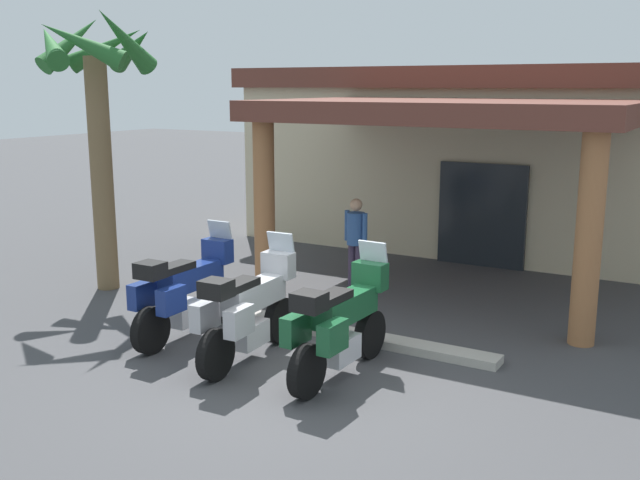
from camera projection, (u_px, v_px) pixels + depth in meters
name	position (u px, v px, depth m)	size (l,w,h in m)	color
ground_plane	(301.00, 379.00, 9.20)	(80.00, 80.00, 0.00)	#424244
motel_building	(517.00, 155.00, 16.61)	(12.25, 9.60, 4.01)	beige
motorcycle_blue	(185.00, 291.00, 10.58)	(0.71, 2.21, 1.61)	black
motorcycle_silver	(248.00, 310.00, 9.69)	(0.72, 2.21, 1.61)	black
motorcycle_green	(340.00, 324.00, 9.13)	(0.71, 2.21, 1.61)	black
pedestrian	(356.00, 237.00, 13.11)	(0.51, 0.32, 1.65)	#3F334C
palm_tree_roadside	(97.00, 93.00, 12.66)	(2.13, 2.24, 4.94)	brown
curb_strip	(306.00, 326.00, 11.04)	(5.97, 0.36, 0.12)	#ADA89E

